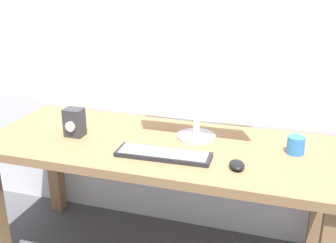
{
  "coord_description": "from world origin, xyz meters",
  "views": [
    {
      "loc": [
        0.6,
        -1.77,
        1.53
      ],
      "look_at": [
        0.05,
        0.0,
        0.84
      ],
      "focal_mm": 42.77,
      "sensor_mm": 36.0,
      "label": 1
    }
  ],
  "objects": [
    {
      "name": "desk",
      "position": [
        0.0,
        0.0,
        0.62
      ],
      "size": [
        1.79,
        0.71,
        0.72
      ],
      "color": "#936D47",
      "rests_on": "ground_plane"
    },
    {
      "name": "monitor",
      "position": [
        0.17,
        0.13,
        0.93
      ],
      "size": [
        0.59,
        0.2,
        0.39
      ],
      "color": "silver",
      "rests_on": "desk"
    },
    {
      "name": "keyboard_primary",
      "position": [
        0.07,
        -0.15,
        0.73
      ],
      "size": [
        0.46,
        0.15,
        0.02
      ],
      "color": "#232328",
      "rests_on": "desk"
    },
    {
      "name": "mouse",
      "position": [
        0.42,
        -0.17,
        0.73
      ],
      "size": [
        0.09,
        0.11,
        0.03
      ],
      "primitive_type": "ellipsoid",
      "rotation": [
        0.0,
        0.0,
        0.3
      ],
      "color": "black",
      "rests_on": "desk"
    },
    {
      "name": "audio_controller",
      "position": [
        -0.45,
        -0.04,
        0.79
      ],
      "size": [
        0.1,
        0.09,
        0.15
      ],
      "color": "#333338",
      "rests_on": "desk"
    },
    {
      "name": "coffee_mug",
      "position": [
        0.66,
        0.07,
        0.76
      ],
      "size": [
        0.08,
        0.08,
        0.09
      ],
      "primitive_type": "cylinder",
      "color": "#337FD8",
      "rests_on": "desk"
    }
  ]
}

